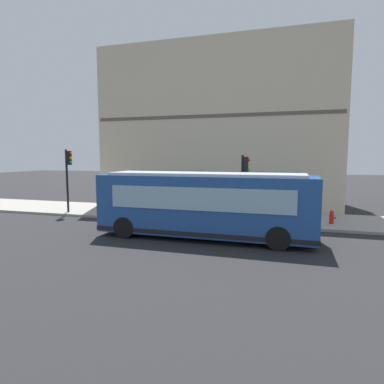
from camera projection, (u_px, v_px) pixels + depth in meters
name	position (u px, v px, depth m)	size (l,w,h in m)	color
ground	(175.00, 234.00, 16.16)	(120.00, 120.00, 0.00)	#262628
sidewalk_curb	(201.00, 215.00, 20.96)	(4.90, 40.00, 0.15)	#9E9991
building_corner	(222.00, 130.00, 26.58)	(8.31, 17.63, 12.01)	beige
city_bus_nearside	(204.00, 205.00, 15.28)	(2.68, 10.06, 3.07)	#1E478C
traffic_light_near_corner	(245.00, 176.00, 18.10)	(0.32, 0.49, 3.75)	black
traffic_light_down_block	(68.00, 169.00, 21.34)	(0.32, 0.49, 4.12)	black
fire_hydrant	(332.00, 217.00, 17.89)	(0.35, 0.35, 0.74)	red
pedestrian_near_building_entrance	(188.00, 199.00, 20.69)	(0.32, 0.32, 1.75)	black
pedestrian_near_hydrant	(286.00, 207.00, 17.64)	(0.32, 0.32, 1.64)	#3F8C4C
pedestrian_walking_along_curb	(175.00, 199.00, 21.22)	(0.32, 0.32, 1.61)	#8C3F8C
pedestrian_by_light_pole	(201.00, 199.00, 21.23)	(0.32, 0.32, 1.55)	#3F8C4C
newspaper_vending_box	(168.00, 203.00, 22.49)	(0.44, 0.43, 0.90)	#BF3F19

